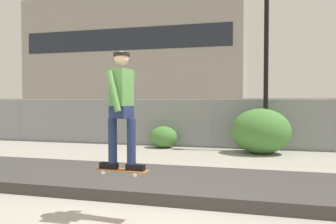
# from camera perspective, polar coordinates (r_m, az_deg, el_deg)

# --- Properties ---
(gravel_berm) EXTENTS (15.16, 2.52, 0.22)m
(gravel_berm) POSITION_cam_1_polar(r_m,az_deg,el_deg) (7.09, 0.43, -11.68)
(gravel_berm) COLOR #3D3A38
(gravel_berm) RESTS_ON ground_plane
(skateboard) EXTENTS (0.81, 0.27, 0.07)m
(skateboard) POSITION_cam_1_polar(r_m,az_deg,el_deg) (5.15, -7.70, -9.65)
(skateboard) COLOR #9E5B33
(skater) EXTENTS (0.73, 0.60, 1.74)m
(skater) POSITION_cam_1_polar(r_m,az_deg,el_deg) (5.04, -7.75, 1.56)
(skater) COLOR black
(skater) RESTS_ON skateboard
(chain_fence) EXTENTS (25.51, 0.06, 1.85)m
(chain_fence) POSITION_cam_1_polar(r_m,az_deg,el_deg) (12.89, 7.24, -1.83)
(chain_fence) COLOR gray
(chain_fence) RESTS_ON ground_plane
(street_lamp) EXTENTS (0.44, 0.44, 6.54)m
(street_lamp) POSITION_cam_1_polar(r_m,az_deg,el_deg) (12.48, 16.14, 12.54)
(street_lamp) COLOR black
(street_lamp) RESTS_ON ground_plane
(parked_car_near) EXTENTS (4.40, 1.96, 1.66)m
(parked_car_near) POSITION_cam_1_polar(r_m,az_deg,el_deg) (15.90, -6.29, -1.46)
(parked_car_near) COLOR silver
(parked_car_near) RESTS_ON ground_plane
(library_building) EXTENTS (26.91, 13.22, 14.09)m
(library_building) POSITION_cam_1_polar(r_m,az_deg,el_deg) (45.78, -4.40, 8.56)
(library_building) COLOR gray
(library_building) RESTS_ON ground_plane
(shrub_left) EXTENTS (1.05, 0.86, 0.81)m
(shrub_left) POSITION_cam_1_polar(r_m,az_deg,el_deg) (12.81, -0.77, -4.21)
(shrub_left) COLOR #477F38
(shrub_left) RESTS_ON ground_plane
(shrub_center) EXTENTS (1.95, 1.60, 1.51)m
(shrub_center) POSITION_cam_1_polar(r_m,az_deg,el_deg) (11.77, 15.26, -3.11)
(shrub_center) COLOR #477F38
(shrub_center) RESTS_ON ground_plane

